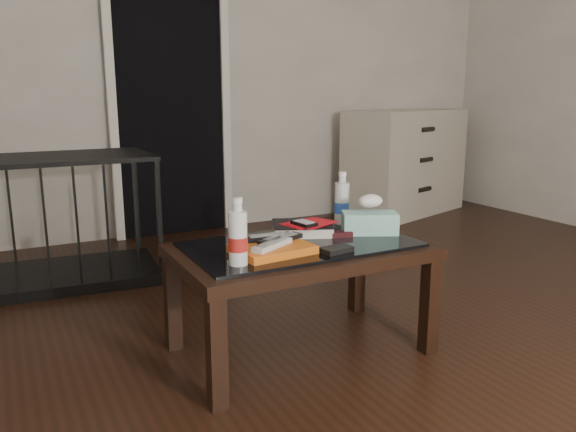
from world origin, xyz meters
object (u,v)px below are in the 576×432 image
textbook (303,228)px  water_bottle_right (342,198)px  pet_crate (72,240)px  water_bottle_left (238,232)px  dresser (405,162)px  tissue_box (370,223)px  coffee_table (300,258)px

textbook → water_bottle_right: water_bottle_right is taller
pet_crate → water_bottle_left: size_ratio=3.98×
water_bottle_left → water_bottle_right: size_ratio=1.00×
water_bottle_left → dresser: bearing=40.7°
water_bottle_right → tissue_box: 0.22m
pet_crate → textbook: (0.79, -1.26, 0.25)m
dresser → tissue_box: size_ratio=5.63×
coffee_table → dresser: 2.88m
dresser → water_bottle_left: bearing=-156.9°
coffee_table → pet_crate: 1.57m
pet_crate → water_bottle_right: (1.04, -1.18, 0.35)m
dresser → textbook: size_ratio=5.18×
textbook → dresser: bearing=64.7°
textbook → tissue_box: size_ratio=1.09×
coffee_table → textbook: textbook is taller
coffee_table → water_bottle_right: water_bottle_right is taller
dresser → water_bottle_left: 3.23m
coffee_table → pet_crate: (-0.71, 1.39, -0.17)m
coffee_table → water_bottle_right: 0.43m
tissue_box → water_bottle_right: bearing=119.3°
water_bottle_left → tissue_box: (0.67, 0.16, -0.07)m
pet_crate → water_bottle_right: size_ratio=3.98×
pet_crate → tissue_box: 1.76m
water_bottle_right → coffee_table: bearing=-147.5°
textbook → tissue_box: bearing=-2.6°
dresser → water_bottle_left: dresser is taller
tissue_box → dresser: bearing=73.9°
coffee_table → water_bottle_left: 0.41m
coffee_table → tissue_box: (0.34, 0.01, 0.11)m
coffee_table → dresser: bearing=42.7°
pet_crate → water_bottle_right: 1.61m
dresser → water_bottle_right: (-1.79, -1.75, 0.13)m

